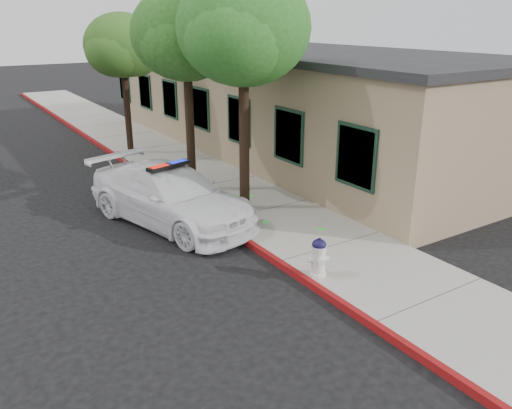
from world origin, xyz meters
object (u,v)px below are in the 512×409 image
object	(u,v)px
fire_hydrant	(319,257)
street_tree_near	(244,34)
police_car	(171,195)
street_tree_mid	(185,39)
street_tree_far	(123,49)
clapboard_building	(286,100)

from	to	relation	value
fire_hydrant	street_tree_near	distance (m)	6.32
police_car	street_tree_mid	bearing A→B (deg)	35.47
fire_hydrant	street_tree_far	bearing A→B (deg)	110.20
clapboard_building	fire_hydrant	xyz separation A→B (m)	(-6.34, -10.01, -1.54)
street_tree_near	fire_hydrant	bearing A→B (deg)	-101.29
street_tree_near	street_tree_far	xyz separation A→B (m)	(-0.50, 8.12, -0.73)
police_car	street_tree_mid	size ratio (longest dim) A/B	0.95
street_tree_mid	street_tree_far	bearing A→B (deg)	89.67
police_car	street_tree_far	world-z (taller)	street_tree_far
street_tree_near	street_tree_far	bearing A→B (deg)	93.55
clapboard_building	street_tree_far	xyz separation A→B (m)	(-5.96, 2.56, 2.13)
clapboard_building	police_car	xyz separation A→B (m)	(-7.59, -5.13, -1.33)
fire_hydrant	street_tree_near	bearing A→B (deg)	100.65
police_car	street_tree_far	distance (m)	8.58
fire_hydrant	street_tree_near	size ratio (longest dim) A/B	0.13
clapboard_building	police_car	distance (m)	9.26
police_car	street_tree_near	size ratio (longest dim) A/B	0.90
police_car	fire_hydrant	distance (m)	5.04
street_tree_near	street_tree_far	size ratio (longest dim) A/B	1.19
fire_hydrant	street_tree_far	distance (m)	13.10
clapboard_building	street_tree_mid	world-z (taller)	street_tree_mid
clapboard_building	fire_hydrant	bearing A→B (deg)	-122.37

